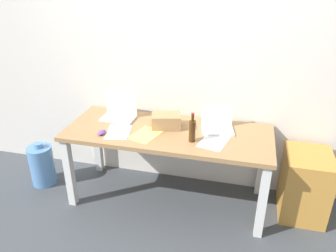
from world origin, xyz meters
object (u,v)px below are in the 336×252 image
(desk, at_px, (168,140))
(laptop_left, at_px, (119,113))
(cardboard_box, at_px, (166,121))
(beer_bottle, at_px, (192,130))
(computer_mouse, at_px, (102,132))
(laptop_right, at_px, (217,125))
(filing_cabinet, at_px, (304,185))
(water_cooler_jug, at_px, (42,165))

(desk, xyz_separation_m, laptop_left, (-0.54, 0.16, 0.15))
(cardboard_box, bearing_deg, laptop_left, 170.15)
(laptop_left, distance_m, beer_bottle, 0.84)
(desk, xyz_separation_m, cardboard_box, (-0.03, 0.07, 0.16))
(beer_bottle, height_order, computer_mouse, beer_bottle)
(laptop_right, relative_size, computer_mouse, 3.26)
(laptop_left, relative_size, beer_bottle, 1.26)
(cardboard_box, height_order, filing_cabinet, cardboard_box)
(desk, height_order, laptop_left, laptop_left)
(laptop_left, bearing_deg, cardboard_box, -9.85)
(laptop_right, bearing_deg, filing_cabinet, -3.04)
(computer_mouse, bearing_deg, laptop_right, 25.41)
(water_cooler_jug, bearing_deg, cardboard_box, 5.97)
(laptop_right, bearing_deg, cardboard_box, -171.16)
(laptop_left, relative_size, laptop_right, 1.02)
(laptop_right, bearing_deg, water_cooler_jug, -173.28)
(desk, distance_m, cardboard_box, 0.18)
(desk, relative_size, laptop_left, 5.68)
(laptop_left, relative_size, water_cooler_jug, 0.69)
(desk, bearing_deg, computer_mouse, -159.80)
(desk, height_order, laptop_right, laptop_right)
(water_cooler_jug, height_order, filing_cabinet, filing_cabinet)
(desk, distance_m, computer_mouse, 0.61)
(computer_mouse, xyz_separation_m, water_cooler_jug, (-0.80, 0.14, -0.56))
(filing_cabinet, bearing_deg, laptop_left, 178.12)
(computer_mouse, xyz_separation_m, filing_cabinet, (1.83, 0.31, -0.46))
(laptop_left, distance_m, cardboard_box, 0.51)
(cardboard_box, bearing_deg, laptop_right, 8.84)
(filing_cabinet, bearing_deg, desk, -175.57)
(cardboard_box, xyz_separation_m, water_cooler_jug, (-1.33, -0.14, -0.61))
(laptop_right, height_order, water_cooler_jug, laptop_right)
(laptop_left, distance_m, water_cooler_jug, 1.04)
(beer_bottle, relative_size, computer_mouse, 2.64)
(beer_bottle, bearing_deg, water_cooler_jug, 177.55)
(laptop_right, bearing_deg, beer_bottle, -123.47)
(beer_bottle, distance_m, cardboard_box, 0.35)
(laptop_right, distance_m, filing_cabinet, 0.97)
(beer_bottle, distance_m, water_cooler_jug, 1.73)
(desk, bearing_deg, laptop_right, 18.27)
(cardboard_box, relative_size, filing_cabinet, 0.43)
(laptop_right, height_order, cardboard_box, laptop_right)
(computer_mouse, height_order, filing_cabinet, computer_mouse)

